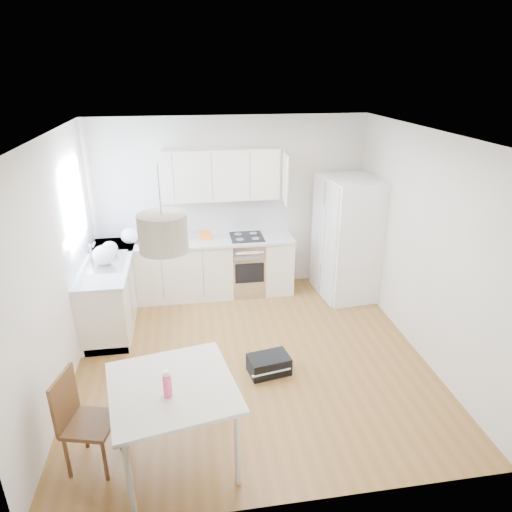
{
  "coord_description": "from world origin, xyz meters",
  "views": [
    {
      "loc": [
        -0.68,
        -4.72,
        3.34
      ],
      "look_at": [
        0.12,
        0.4,
        1.19
      ],
      "focal_mm": 32.0,
      "sensor_mm": 36.0,
      "label": 1
    }
  ],
  "objects": [
    {
      "name": "floor",
      "position": [
        0.0,
        0.0,
        0.0
      ],
      "size": [
        4.2,
        4.2,
        0.0
      ],
      "primitive_type": "plane",
      "color": "brown",
      "rests_on": "ground"
    },
    {
      "name": "ceiling",
      "position": [
        0.0,
        0.0,
        2.7
      ],
      "size": [
        4.2,
        4.2,
        0.0
      ],
      "primitive_type": "plane",
      "rotation": [
        3.14,
        0.0,
        0.0
      ],
      "color": "white",
      "rests_on": "wall_back"
    },
    {
      "name": "wall_back",
      "position": [
        0.0,
        2.1,
        1.35
      ],
      "size": [
        4.2,
        0.0,
        4.2
      ],
      "primitive_type": "plane",
      "rotation": [
        1.57,
        0.0,
        0.0
      ],
      "color": "silver",
      "rests_on": "floor"
    },
    {
      "name": "wall_left",
      "position": [
        -2.1,
        0.0,
        1.35
      ],
      "size": [
        0.0,
        4.2,
        4.2
      ],
      "primitive_type": "plane",
      "rotation": [
        1.57,
        0.0,
        1.57
      ],
      "color": "silver",
      "rests_on": "floor"
    },
    {
      "name": "wall_right",
      "position": [
        2.1,
        0.0,
        1.35
      ],
      "size": [
        0.0,
        4.2,
        4.2
      ],
      "primitive_type": "plane",
      "rotation": [
        1.57,
        0.0,
        -1.57
      ],
      "color": "silver",
      "rests_on": "floor"
    },
    {
      "name": "window_glassblock",
      "position": [
        -2.09,
        1.15,
        1.75
      ],
      "size": [
        0.02,
        1.0,
        1.0
      ],
      "primitive_type": "cube",
      "color": "#BFE0F9",
      "rests_on": "wall_left"
    },
    {
      "name": "cabinets_back",
      "position": [
        -0.6,
        1.8,
        0.44
      ],
      "size": [
        3.0,
        0.6,
        0.88
      ],
      "primitive_type": "cube",
      "color": "white",
      "rests_on": "floor"
    },
    {
      "name": "cabinets_left",
      "position": [
        -1.8,
        1.2,
        0.44
      ],
      "size": [
        0.6,
        1.8,
        0.88
      ],
      "primitive_type": "cube",
      "color": "white",
      "rests_on": "floor"
    },
    {
      "name": "counter_back",
      "position": [
        -0.6,
        1.8,
        0.9
      ],
      "size": [
        3.02,
        0.64,
        0.04
      ],
      "primitive_type": "cube",
      "color": "silver",
      "rests_on": "cabinets_back"
    },
    {
      "name": "counter_left",
      "position": [
        -1.8,
        1.2,
        0.9
      ],
      "size": [
        0.64,
        1.82,
        0.04
      ],
      "primitive_type": "cube",
      "color": "silver",
      "rests_on": "cabinets_left"
    },
    {
      "name": "backsplash_back",
      "position": [
        -0.6,
        2.09,
        1.21
      ],
      "size": [
        3.0,
        0.01,
        0.58
      ],
      "primitive_type": "cube",
      "color": "white",
      "rests_on": "wall_back"
    },
    {
      "name": "backsplash_left",
      "position": [
        -2.09,
        1.2,
        1.21
      ],
      "size": [
        0.01,
        1.8,
        0.58
      ],
      "primitive_type": "cube",
      "color": "white",
      "rests_on": "wall_left"
    },
    {
      "name": "upper_cabinets",
      "position": [
        -0.15,
        1.94,
        1.88
      ],
      "size": [
        1.7,
        0.32,
        0.75
      ],
      "primitive_type": "cube",
      "color": "white",
      "rests_on": "wall_back"
    },
    {
      "name": "range_oven",
      "position": [
        0.2,
        1.8,
        0.44
      ],
      "size": [
        0.5,
        0.61,
        0.88
      ],
      "primitive_type": null,
      "color": "silver",
      "rests_on": "floor"
    },
    {
      "name": "sink",
      "position": [
        -1.8,
        1.15,
        0.92
      ],
      "size": [
        0.5,
        0.8,
        0.16
      ],
      "primitive_type": null,
      "color": "silver",
      "rests_on": "counter_left"
    },
    {
      "name": "refrigerator",
      "position": [
        1.72,
        1.49,
        0.93
      ],
      "size": [
        0.97,
        1.01,
        1.85
      ],
      "primitive_type": null,
      "rotation": [
        0.0,
        0.0,
        0.1
      ],
      "color": "white",
      "rests_on": "floor"
    },
    {
      "name": "dining_table",
      "position": [
        -0.9,
        -1.48,
        0.73
      ],
      "size": [
        1.22,
        1.22,
        0.83
      ],
      "rotation": [
        0.0,
        0.0,
        0.19
      ],
      "color": "beige",
      "rests_on": "floor"
    },
    {
      "name": "dining_chair",
      "position": [
        -1.63,
        -1.41,
        0.47
      ],
      "size": [
        0.49,
        0.49,
        0.95
      ],
      "primitive_type": null,
      "rotation": [
        0.0,
        0.0,
        -0.26
      ],
      "color": "#472715",
      "rests_on": "floor"
    },
    {
      "name": "drink_bottle",
      "position": [
        -0.93,
        -1.61,
        0.95
      ],
      "size": [
        0.08,
        0.08,
        0.25
      ],
      "primitive_type": "cylinder",
      "rotation": [
        0.0,
        0.0,
        0.08
      ],
      "color": "#F34376",
      "rests_on": "dining_table"
    },
    {
      "name": "gym_bag",
      "position": [
        0.16,
        -0.34,
        0.11
      ],
      "size": [
        0.52,
        0.39,
        0.22
      ],
      "primitive_type": "cube",
      "rotation": [
        0.0,
        0.0,
        0.18
      ],
      "color": "black",
      "rests_on": "floor"
    },
    {
      "name": "pendant_lamp",
      "position": [
        -0.87,
        -1.39,
        2.18
      ],
      "size": [
        0.41,
        0.41,
        0.29
      ],
      "primitive_type": "cylinder",
      "rotation": [
        0.0,
        0.0,
        0.09
      ],
      "color": "#B6A68C",
      "rests_on": "ceiling"
    },
    {
      "name": "grocery_bag_a",
      "position": [
        -1.54,
        1.8,
        1.04
      ],
      "size": [
        0.26,
        0.22,
        0.24
      ],
      "primitive_type": "ellipsoid",
      "color": "white",
      "rests_on": "counter_back"
    },
    {
      "name": "grocery_bag_b",
      "position": [
        -1.25,
        1.76,
        1.03
      ],
      "size": [
        0.24,
        0.2,
        0.21
      ],
      "primitive_type": "ellipsoid",
      "color": "white",
      "rests_on": "counter_back"
    },
    {
      "name": "grocery_bag_c",
      "position": [
        -0.87,
        1.86,
        1.04
      ],
      "size": [
        0.27,
        0.23,
        0.24
      ],
      "primitive_type": "ellipsoid",
      "color": "white",
      "rests_on": "counter_back"
    },
    {
      "name": "grocery_bag_d",
      "position": [
        -1.77,
        1.4,
        1.02
      ],
      "size": [
        0.21,
        0.18,
        0.19
      ],
      "primitive_type": "ellipsoid",
      "color": "white",
      "rests_on": "counter_back"
    },
    {
      "name": "grocery_bag_e",
      "position": [
        -1.81,
        1.06,
        1.05
      ],
      "size": [
        0.29,
        0.25,
        0.26
      ],
      "primitive_type": "ellipsoid",
      "color": "white",
      "rests_on": "counter_left"
    },
    {
      "name": "snack_orange",
      "position": [
        -0.43,
        1.81,
        0.98
      ],
      "size": [
        0.18,
        0.11,
        0.12
      ],
      "primitive_type": "cube",
      "rotation": [
        0.0,
        0.0,
        -0.03
      ],
      "color": "orange",
      "rests_on": "counter_back"
    },
    {
      "name": "snack_yellow",
      "position": [
        -1.1,
        1.75,
        0.98
      ],
      "size": [
        0.17,
        0.12,
        0.11
      ],
      "primitive_type": "cube",
      "rotation": [
        0.0,
        0.0,
        0.16
      ],
      "color": "yellow",
      "rests_on": "counter_back"
    },
    {
      "name": "snack_red",
      "position": [
        -1.36,
        1.87,
        0.97
      ],
      "size": [
        0.17,
        0.14,
        0.1
      ],
      "primitive_type": "cube",
      "rotation": [
        0.0,
        0.0,
        0.39
      ],
      "color": "#CF1944",
      "rests_on": "counter_back"
    }
  ]
}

